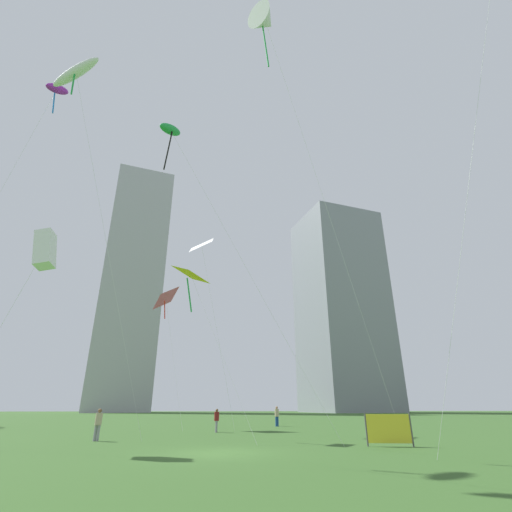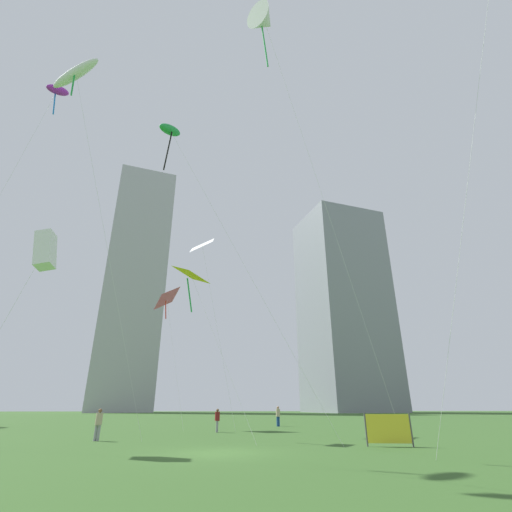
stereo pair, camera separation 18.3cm
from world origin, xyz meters
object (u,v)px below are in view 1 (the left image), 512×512
Objects in this scene: person_standing_2 at (98,422)px; kite_flying_6 at (265,21)px; kite_flying_2 at (201,245)px; distant_highrise_1 at (341,307)px; kite_flying_3 at (191,276)px; distant_highrise_0 at (133,282)px; person_standing_1 at (217,419)px; kite_flying_5 at (76,72)px; kite_flying_0 at (45,249)px; event_banner at (389,429)px; kite_flying_1 at (57,90)px; kite_flying_4 at (170,130)px; person_standing_0 at (277,415)px; kite_flying_8 at (166,299)px.

kite_flying_6 reaches higher than person_standing_2.
kite_flying_2 is 0.25× the size of distant_highrise_1.
kite_flying_3 is 0.13× the size of distant_highrise_0.
person_standing_2 is 115.41m from distant_highrise_1.
kite_flying_5 reaches higher than person_standing_1.
kite_flying_0 is 15.09m from kite_flying_2.
distant_highrise_1 reaches higher than kite_flying_5.
distant_highrise_0 is 125.33m from event_banner.
distant_highrise_0 is at bearing 100.42° from kite_flying_1.
kite_flying_2 is 11.79m from kite_flying_4.
person_standing_0 is 0.08× the size of kite_flying_5.
kite_flying_4 is at bearing -111.34° from kite_flying_3.
distant_highrise_1 is (43.61, 98.11, 23.50)m from kite_flying_3.
kite_flying_5 is at bearing 173.05° from kite_flying_6.
kite_flying_8 is 100.97m from distant_highrise_1.
kite_flying_5 reaches higher than kite_flying_4.
kite_flying_5 is (-7.91, -13.37, 6.23)m from kite_flying_2.
person_standing_1 is 14.52m from event_banner.
kite_flying_1 is at bearing 130.40° from person_standing_1.
person_standing_2 is 0.10× the size of kite_flying_2.
distant_highrise_0 is at bearing 101.80° from kite_flying_0.
event_banner is at bearing -8.70° from kite_flying_1.
kite_flying_4 reaches higher than kite_flying_2.
kite_flying_4 is at bearing -83.53° from kite_flying_8.
person_standing_2 is at bearing -121.34° from kite_flying_2.
kite_flying_3 is 15.87m from event_banner.
kite_flying_4 is (2.91, -3.09, 19.03)m from person_standing_2.
person_standing_1 is at bearing -45.58° from kite_flying_8.
kite_flying_6 is at bearing -73.09° from kite_flying_2.
kite_flying_8 is at bearing 112.35° from kite_flying_6.
kite_flying_2 reaches higher than person_standing_0.
kite_flying_8 is at bearing 53.87° from person_standing_1.
event_banner is at bearing 3.27° from kite_flying_5.
kite_flying_1 is at bearing -168.16° from kite_flying_3.
kite_flying_1 is 18.55m from kite_flying_3.
distant_highrise_0 is at bearing 106.46° from kite_flying_8.
event_banner is at bearing -85.41° from distant_highrise_0.
kite_flying_5 is (-3.13, -5.52, 21.27)m from person_standing_2.
kite_flying_5 reaches higher than person_standing_0.
kite_flying_1 reaches higher than kite_flying_8.
person_standing_1 is at bearing -151.17° from person_standing_0.
person_standing_0 is 0.16× the size of kite_flying_3.
kite_flying_6 is 0.41× the size of distant_highrise_1.
kite_flying_6 reaches higher than kite_flying_5.
event_banner is (11.02, -5.79, -9.85)m from kite_flying_3.
distant_highrise_1 is (35.48, 83.83, 33.08)m from person_standing_0.
event_banner is at bearing -108.18° from person_standing_0.
kite_flying_4 is (9.59, -2.06, -5.13)m from kite_flying_1.
event_banner is at bearing -10.53° from person_standing_2.
person_standing_0 is 33.91m from kite_flying_5.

